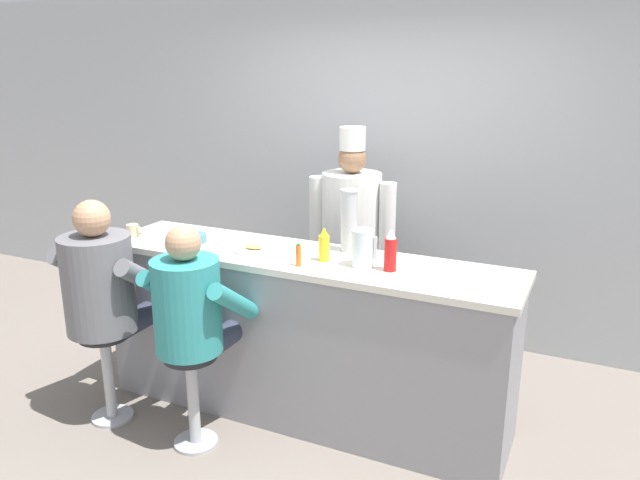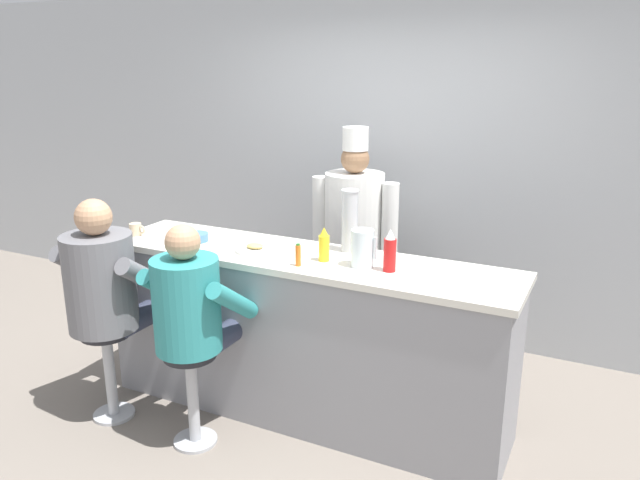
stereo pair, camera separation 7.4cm
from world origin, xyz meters
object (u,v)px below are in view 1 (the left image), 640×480
coffee_mug_blue (177,241)px  cup_stack_steel (349,221)px  hot_sauce_bottle_orange (299,255)px  cook_in_whites_near (351,233)px  diner_seated_grey (104,288)px  coffee_mug_tan (133,231)px  water_pitcher_clear (363,248)px  breakfast_plate (254,249)px  diner_seated_teal (191,311)px  ketchup_bottle_red (390,251)px  cereal_bowl (195,238)px  mustard_bottle_yellow (324,245)px

coffee_mug_blue → cup_stack_steel: cup_stack_steel is taller
hot_sauce_bottle_orange → cook_in_whites_near: size_ratio=0.08×
diner_seated_grey → coffee_mug_tan: bearing=106.8°
water_pitcher_clear → coffee_mug_blue: water_pitcher_clear is taller
breakfast_plate → cup_stack_steel: 0.60m
water_pitcher_clear → breakfast_plate: 0.70m
hot_sauce_bottle_orange → water_pitcher_clear: size_ratio=0.62×
cup_stack_steel → diner_seated_teal: cup_stack_steel is taller
cup_stack_steel → cook_in_whites_near: cook_in_whites_near is taller
ketchup_bottle_red → cup_stack_steel: (-0.35, 0.24, 0.08)m
water_pitcher_clear → cereal_bowl: (-1.14, -0.01, -0.08)m
ketchup_bottle_red → hot_sauce_bottle_orange: ketchup_bottle_red is taller
breakfast_plate → coffee_mug_blue: size_ratio=1.84×
cereal_bowl → breakfast_plate: bearing=-1.6°
water_pitcher_clear → cup_stack_steel: (-0.18, 0.23, 0.08)m
coffee_mug_blue → cup_stack_steel: (0.98, 0.40, 0.14)m
hot_sauce_bottle_orange → diner_seated_teal: bearing=-143.1°
cereal_bowl → diner_seated_teal: (0.33, -0.51, -0.25)m
breakfast_plate → cereal_bowl: (-0.45, 0.01, 0.01)m
coffee_mug_tan → diner_seated_teal: (0.77, -0.44, -0.26)m
mustard_bottle_yellow → cereal_bowl: (-0.91, -0.00, -0.07)m
cup_stack_steel → diner_seated_grey: bearing=-149.5°
water_pitcher_clear → coffee_mug_blue: (-1.16, -0.17, -0.06)m
mustard_bottle_yellow → breakfast_plate: size_ratio=0.83×
diner_seated_grey → hot_sauce_bottle_orange: bearing=17.8°
ketchup_bottle_red → diner_seated_grey: diner_seated_grey is taller
ketchup_bottle_red → cereal_bowl: (-1.31, -0.00, -0.09)m
ketchup_bottle_red → coffee_mug_tan: bearing=-177.6°
ketchup_bottle_red → coffee_mug_blue: ketchup_bottle_red is taller
mustard_bottle_yellow → diner_seated_grey: diner_seated_grey is taller
coffee_mug_blue → mustard_bottle_yellow: bearing=10.1°
ketchup_bottle_red → diner_seated_teal: (-0.98, -0.51, -0.33)m
hot_sauce_bottle_orange → water_pitcher_clear: (0.33, 0.15, 0.04)m
breakfast_plate → coffee_mug_blue: coffee_mug_blue is taller
cereal_bowl → cup_stack_steel: size_ratio=0.40×
ketchup_bottle_red → coffee_mug_blue: bearing=-173.0°
breakfast_plate → cereal_bowl: cereal_bowl is taller
breakfast_plate → cup_stack_steel: bearing=26.4°
mustard_bottle_yellow → hot_sauce_bottle_orange: (-0.09, -0.15, -0.03)m
coffee_mug_blue → coffee_mug_tan: size_ratio=1.08×
cereal_bowl → ketchup_bottle_red: bearing=0.1°
ketchup_bottle_red → cereal_bowl: 1.31m
water_pitcher_clear → diner_seated_grey: (-1.45, -0.51, -0.29)m
diner_seated_grey → diner_seated_teal: (0.64, -0.00, -0.03)m
water_pitcher_clear → cereal_bowl: size_ratio=1.40×
cereal_bowl → cook_in_whites_near: size_ratio=0.09×
cup_stack_steel → cereal_bowl: bearing=-165.9°
water_pitcher_clear → cup_stack_steel: size_ratio=0.56×
hot_sauce_bottle_orange → breakfast_plate: bearing=160.4°
water_pitcher_clear → hot_sauce_bottle_orange: bearing=-154.9°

